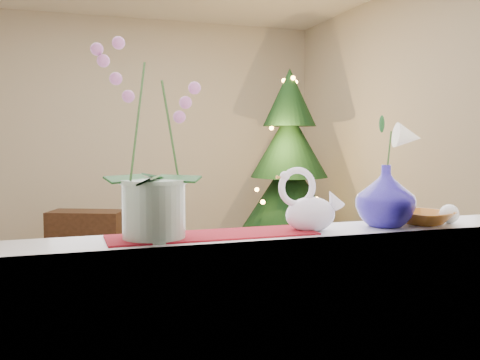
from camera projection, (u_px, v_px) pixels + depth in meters
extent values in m
plane|color=#332115|center=(179.00, 298.00, 4.21)|extent=(5.00, 5.00, 0.00)
cube|color=beige|center=(135.00, 131.00, 6.48)|extent=(4.50, 0.10, 2.70)
cube|color=beige|center=(335.00, 106.00, 1.75)|extent=(4.50, 0.10, 2.70)
cube|color=beige|center=(423.00, 128.00, 4.82)|extent=(0.10, 5.00, 2.70)
cube|color=white|center=(316.00, 235.00, 1.90)|extent=(2.20, 0.26, 0.04)
cube|color=maroon|center=(213.00, 235.00, 1.78)|extent=(0.70, 0.20, 0.01)
imported|color=navy|center=(386.00, 191.00, 1.97)|extent=(0.30, 0.30, 0.26)
sphere|color=white|center=(449.00, 214.00, 2.05)|extent=(0.07, 0.07, 0.07)
imported|color=#A7611D|center=(424.00, 219.00, 2.03)|extent=(0.21, 0.21, 0.04)
cube|color=black|center=(87.00, 238.00, 5.32)|extent=(0.80, 0.61, 0.54)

